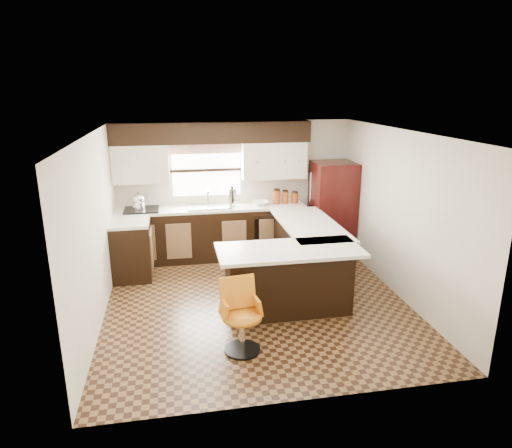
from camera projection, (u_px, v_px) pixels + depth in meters
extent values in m
plane|color=#49301A|center=(256.00, 302.00, 6.56)|extent=(4.40, 4.40, 0.00)
plane|color=silver|center=(257.00, 133.00, 5.87)|extent=(4.40, 4.40, 0.00)
plane|color=beige|center=(235.00, 188.00, 8.28)|extent=(4.40, 0.00, 4.40)
plane|color=beige|center=(300.00, 289.00, 4.14)|extent=(4.40, 0.00, 4.40)
plane|color=beige|center=(96.00, 230.00, 5.85)|extent=(0.00, 4.40, 4.40)
plane|color=beige|center=(400.00, 214.00, 6.57)|extent=(0.00, 4.40, 4.40)
cube|color=black|center=(213.00, 234.00, 8.14)|extent=(3.30, 0.60, 0.90)
cube|color=black|center=(132.00, 251.00, 7.29)|extent=(0.60, 0.70, 0.90)
cube|color=silver|center=(212.00, 208.00, 8.00)|extent=(3.30, 0.60, 0.04)
cube|color=silver|center=(130.00, 222.00, 7.16)|extent=(0.60, 0.70, 0.04)
cube|color=black|center=(212.00, 133.00, 7.76)|extent=(3.40, 0.35, 0.36)
cube|color=beige|center=(141.00, 164.00, 7.69)|extent=(0.94, 0.35, 0.64)
cube|color=beige|center=(274.00, 160.00, 8.09)|extent=(1.14, 0.35, 0.64)
cube|color=white|center=(207.00, 170.00, 8.08)|extent=(1.20, 0.02, 0.90)
cube|color=#D19B93|center=(206.00, 148.00, 7.93)|extent=(1.30, 0.06, 0.18)
cube|color=#B2B2B7|center=(209.00, 206.00, 7.97)|extent=(0.75, 0.45, 0.03)
cube|color=black|center=(271.00, 237.00, 8.05)|extent=(0.58, 0.03, 0.78)
cube|color=black|center=(142.00, 210.00, 7.77)|extent=(0.58, 0.50, 0.02)
cube|color=black|center=(305.00, 254.00, 7.17)|extent=(0.60, 1.95, 0.90)
cube|color=black|center=(288.00, 281.00, 6.16)|extent=(1.65, 0.60, 0.90)
cube|color=silver|center=(310.00, 225.00, 7.04)|extent=(0.84, 1.95, 0.04)
cube|color=silver|center=(289.00, 250.00, 5.94)|extent=(1.89, 0.84, 0.04)
cube|color=black|center=(332.00, 209.00, 8.26)|extent=(0.73, 0.70, 1.70)
cylinder|color=silver|center=(232.00, 197.00, 8.01)|extent=(0.14, 0.14, 0.32)
imported|color=white|center=(261.00, 203.00, 8.14)|extent=(0.29, 0.29, 0.07)
cylinder|color=brown|center=(277.00, 197.00, 8.18)|extent=(0.13, 0.13, 0.24)
cylinder|color=brown|center=(285.00, 198.00, 8.21)|extent=(0.12, 0.12, 0.21)
cylinder|color=brown|center=(295.00, 198.00, 8.25)|extent=(0.13, 0.13, 0.19)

